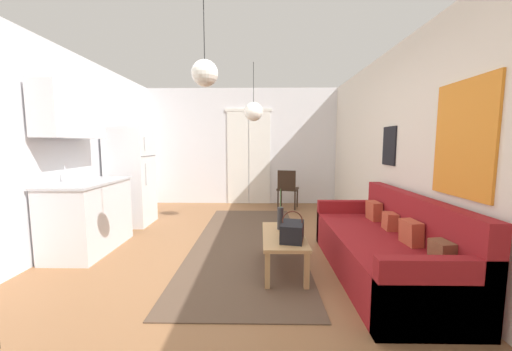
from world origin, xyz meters
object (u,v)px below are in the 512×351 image
handbag (292,231)px  refrigerator (131,176)px  pendant_lamp_far (254,112)px  bamboo_vase (280,218)px  pendant_lamp_near (205,73)px  coffee_table (283,239)px  couch (386,250)px  accent_chair (287,187)px

handbag → refrigerator: 3.24m
handbag → pendant_lamp_far: (-0.44, 1.71, 1.40)m
bamboo_vase → refrigerator: 2.94m
handbag → pendant_lamp_far: pendant_lamp_far is taller
pendant_lamp_near → coffee_table: bearing=36.2°
handbag → coffee_table: bearing=110.6°
bamboo_vase → refrigerator: (-2.45, 1.59, 0.30)m
handbag → couch: bearing=3.9°
handbag → accent_chair: (0.25, 3.19, -0.03)m
coffee_table → refrigerator: refrigerator is taller
refrigerator → pendant_lamp_far: 2.37m
coffee_table → pendant_lamp_far: size_ratio=1.08×
accent_chair → refrigerator: bearing=39.0°
coffee_table → refrigerator: (-2.47, 1.78, 0.49)m
handbag → accent_chair: accent_chair is taller
refrigerator → pendant_lamp_near: pendant_lamp_near is taller
handbag → accent_chair: 3.20m
bamboo_vase → pendant_lamp_far: pendant_lamp_far is taller
coffee_table → pendant_lamp_far: bearing=103.5°
accent_chair → pendant_lamp_far: 2.16m
couch → pendant_lamp_near: 2.52m
coffee_table → bamboo_vase: 0.26m
couch → refrigerator: bearing=151.7°
pendant_lamp_near → accent_chair: bearing=73.4°
accent_chair → handbag: bearing=101.1°
couch → refrigerator: size_ratio=1.28×
couch → bamboo_vase: (-1.09, 0.31, 0.25)m
couch → handbag: (-0.99, -0.07, 0.22)m
couch → accent_chair: (-0.75, 3.12, 0.19)m
accent_chair → pendant_lamp_far: (-0.69, -1.48, 1.42)m
accent_chair → pendant_lamp_near: 3.99m
bamboo_vase → pendant_lamp_near: 1.77m
bamboo_vase → refrigerator: refrigerator is taller
coffee_table → handbag: 0.26m
refrigerator → couch: bearing=-28.3°
refrigerator → pendant_lamp_far: size_ratio=1.84×
coffee_table → handbag: size_ratio=2.62×
bamboo_vase → pendant_lamp_near: size_ratio=0.62×
pendant_lamp_near → bamboo_vase: bearing=45.6°
accent_chair → pendant_lamp_far: bearing=80.6°
handbag → refrigerator: (-2.54, 1.98, 0.34)m
handbag → pendant_lamp_near: (-0.81, -0.34, 1.49)m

